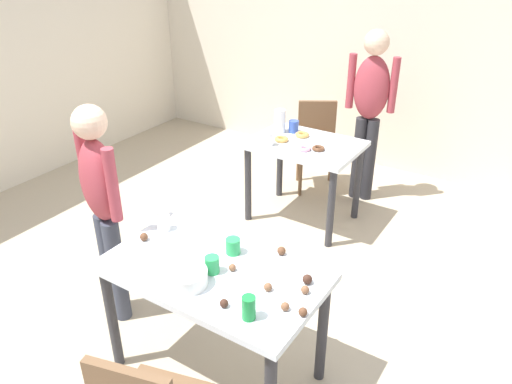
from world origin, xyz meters
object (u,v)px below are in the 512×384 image
object	(u,v)px
person_girl_near	(102,199)
mixing_bowl	(187,278)
dining_table_near	(213,285)
pitcher_far	(280,121)
soda_can	(249,308)
person_adult_far	(370,102)
chair_far_table	(317,140)
dining_table_far	(304,156)

from	to	relation	value
person_girl_near	mixing_bowl	size ratio (longest dim) A/B	6.96
person_girl_near	mixing_bowl	bearing A→B (deg)	-14.49
dining_table_near	pitcher_far	size ratio (longest dim) A/B	5.77
pitcher_far	soda_can	bearing A→B (deg)	-63.07
soda_can	pitcher_far	distance (m)	2.44
person_adult_far	pitcher_far	world-z (taller)	person_adult_far
pitcher_far	person_adult_far	bearing A→B (deg)	43.77
chair_far_table	person_adult_far	distance (m)	0.70
dining_table_near	chair_far_table	world-z (taller)	chair_far_table
dining_table_near	person_girl_near	xyz separation A→B (m)	(-0.88, 0.05, 0.25)
chair_far_table	person_girl_near	xyz separation A→B (m)	(-0.25, -2.50, 0.40)
dining_table_near	person_girl_near	size ratio (longest dim) A/B	0.80
dining_table_near	soda_can	size ratio (longest dim) A/B	9.84
dining_table_near	pitcher_far	distance (m)	2.11
pitcher_far	dining_table_far	bearing A→B (deg)	-18.01
dining_table_far	pitcher_far	distance (m)	0.40
soda_can	person_adult_far	bearing A→B (deg)	100.23
mixing_bowl	pitcher_far	distance (m)	2.25
dining_table_far	person_adult_far	world-z (taller)	person_adult_far
dining_table_near	person_girl_near	distance (m)	0.92
person_girl_near	soda_can	world-z (taller)	person_girl_near
soda_can	pitcher_far	world-z (taller)	pitcher_far
dining_table_near	mixing_bowl	distance (m)	0.23
mixing_bowl	dining_table_far	bearing A→B (deg)	100.79
person_girl_near	pitcher_far	world-z (taller)	person_girl_near
dining_table_near	soda_can	xyz separation A→B (m)	(0.37, -0.21, 0.17)
dining_table_far	pitcher_far	bearing A→B (deg)	161.99
mixing_bowl	dining_table_near	bearing A→B (deg)	79.38
person_girl_near	soda_can	distance (m)	1.28
chair_far_table	person_girl_near	distance (m)	2.55
dining_table_far	person_adult_far	distance (m)	0.83
person_girl_near	soda_can	size ratio (longest dim) A/B	12.27
dining_table_far	person_girl_near	world-z (taller)	person_girl_near
chair_far_table	dining_table_near	bearing A→B (deg)	-76.05
pitcher_far	chair_far_table	bearing A→B (deg)	80.30
chair_far_table	pitcher_far	bearing A→B (deg)	-99.70
person_adult_far	soda_can	size ratio (longest dim) A/B	13.27
soda_can	person_girl_near	bearing A→B (deg)	168.33
dining_table_near	person_girl_near	bearing A→B (deg)	176.95
dining_table_far	person_girl_near	xyz separation A→B (m)	(-0.46, -1.82, 0.27)
dining_table_far	pitcher_far	world-z (taller)	pitcher_far
mixing_bowl	soda_can	xyz separation A→B (m)	(0.41, -0.04, 0.02)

